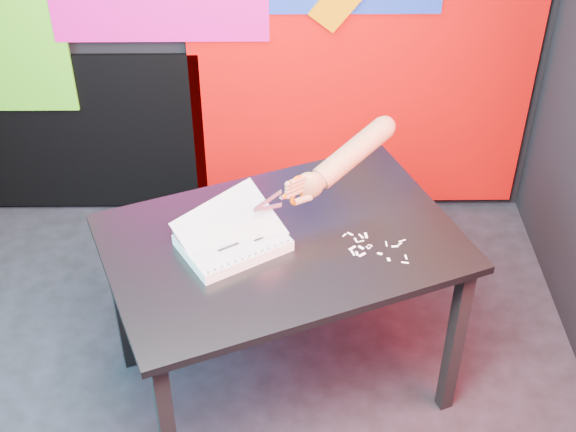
{
  "coord_description": "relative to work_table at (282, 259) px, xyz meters",
  "views": [
    {
      "loc": [
        0.28,
        -1.84,
        2.52
      ],
      "look_at": [
        0.3,
        0.28,
        0.87
      ],
      "focal_mm": 50.0,
      "sensor_mm": 36.0,
      "label": 1
    }
  ],
  "objects": [
    {
      "name": "scissors",
      "position": [
        0.04,
        0.08,
        0.23
      ],
      "size": [
        0.18,
        0.14,
        0.12
      ],
      "rotation": [
        0.0,
        0.0,
        0.64
      ],
      "color": "silver",
      "rests_on": "printout_stack"
    },
    {
      "name": "hand_forearm",
      "position": [
        0.23,
        0.22,
        0.28
      ],
      "size": [
        0.4,
        0.31,
        0.2
      ],
      "rotation": [
        0.0,
        0.0,
        0.64
      ],
      "color": "#B36B4A",
      "rests_on": "work_table"
    },
    {
      "name": "work_table",
      "position": [
        0.0,
        0.0,
        0.0
      ],
      "size": [
        1.42,
        1.2,
        0.75
      ],
      "rotation": [
        0.0,
        0.0,
        0.38
      ],
      "color": "black",
      "rests_on": "ground"
    },
    {
      "name": "paper_clippings",
      "position": [
        0.3,
        -0.04,
        0.09
      ],
      "size": [
        0.22,
        0.17,
        0.0
      ],
      "color": "silver",
      "rests_on": "work_table"
    },
    {
      "name": "backdrop",
      "position": [
        -0.22,
        1.16,
        0.3
      ],
      "size": [
        2.88,
        0.05,
        2.08
      ],
      "color": "#C60705",
      "rests_on": "ground"
    },
    {
      "name": "room",
      "position": [
        -0.28,
        -0.3,
        0.69
      ],
      "size": [
        3.01,
        3.01,
        2.71
      ],
      "color": "black",
      "rests_on": "ground"
    },
    {
      "name": "printout_stack",
      "position": [
        -0.17,
        -0.04,
        0.11
      ],
      "size": [
        0.42,
        0.39,
        0.18
      ],
      "rotation": [
        0.0,
        0.0,
        0.55
      ],
      "color": "silver",
      "rests_on": "work_table"
    }
  ]
}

